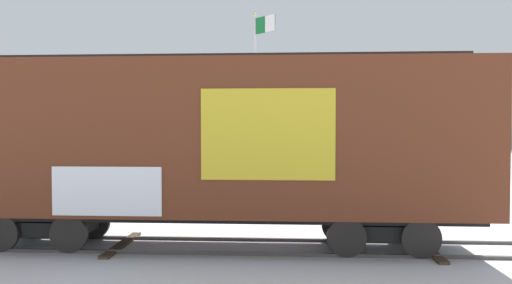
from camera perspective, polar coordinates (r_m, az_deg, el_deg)
name	(u,v)px	position (r m, az deg, el deg)	size (l,w,h in m)	color
ground_plane	(205,247)	(12.14, -6.25, -12.59)	(260.00, 260.00, 0.00)	silver
track	(204,246)	(12.14, -6.32, -12.41)	(60.00, 2.54, 0.08)	#4C4742
freight_car	(210,140)	(11.75, -5.64, 0.19)	(13.32, 2.83, 4.83)	#5B2B19
flagpole	(259,77)	(24.01, 0.32, 7.94)	(1.14, 1.00, 8.87)	silver
hillside	(272,117)	(87.14, 2.00, 3.10)	(149.95, 38.45, 15.14)	gray
parked_car_blue	(102,183)	(19.77, -18.24, -4.72)	(4.55, 2.45, 1.68)	navy
parked_car_red	(240,186)	(17.92, -1.95, -5.37)	(4.62, 2.32, 1.55)	#B21E1E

